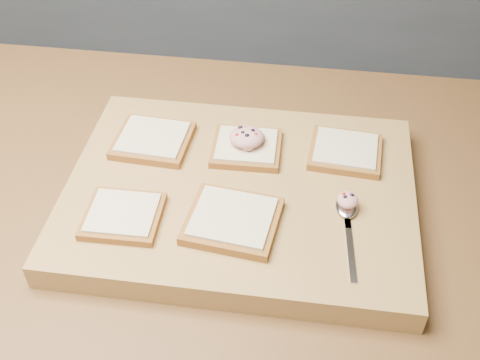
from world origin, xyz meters
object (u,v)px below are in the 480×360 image
at_px(cutting_board, 240,195).
at_px(tuna_salad_dollop, 247,137).
at_px(spoon, 347,213).
at_px(bread_far_center, 246,147).

distance_m(cutting_board, tuna_salad_dollop, 0.10).
distance_m(cutting_board, spoon, 0.17).
bearing_deg(cutting_board, tuna_salad_dollop, 90.87).
height_order(bread_far_center, tuna_salad_dollop, tuna_salad_dollop).
xyz_separation_m(bread_far_center, tuna_salad_dollop, (-0.00, 0.00, 0.02)).
bearing_deg(tuna_salad_dollop, spoon, -37.16).
height_order(bread_far_center, spoon, bread_far_center).
xyz_separation_m(cutting_board, bread_far_center, (-0.00, 0.09, 0.03)).
bearing_deg(bread_far_center, tuna_salad_dollop, 94.69).
relative_size(bread_far_center, tuna_salad_dollop, 2.02).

